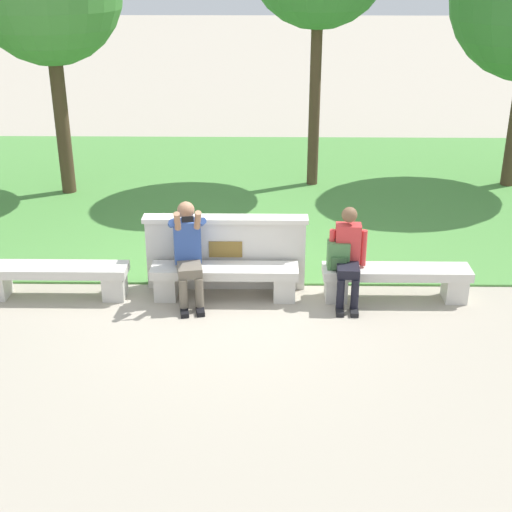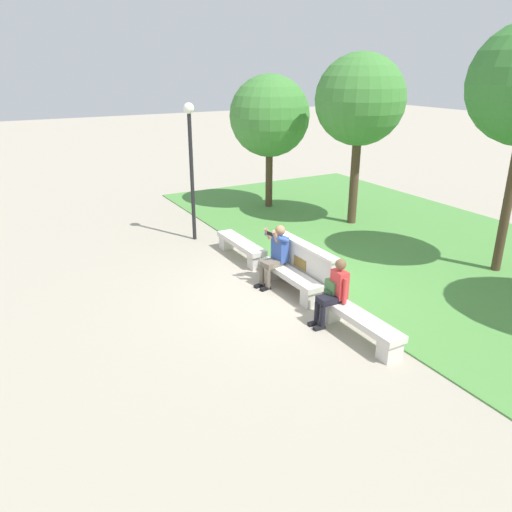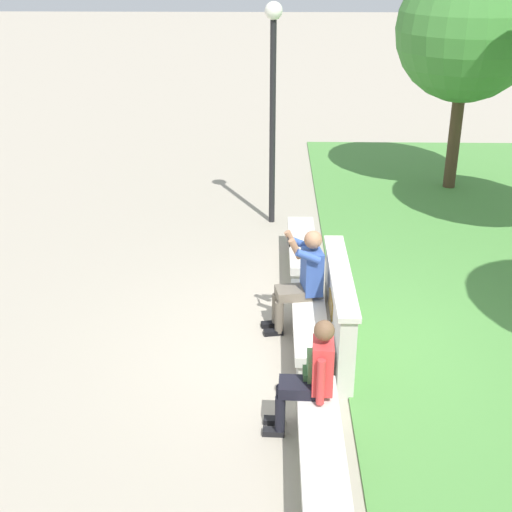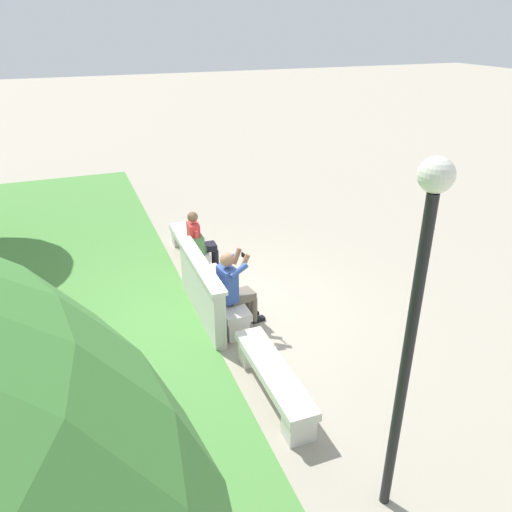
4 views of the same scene
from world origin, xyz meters
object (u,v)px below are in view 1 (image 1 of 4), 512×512
Objects in this scene: bench_near at (225,277)px; backpack at (338,255)px; bench_mid at (396,278)px; person_distant at (348,254)px; bench_main at (55,276)px; person_photographer at (188,248)px.

bench_near is 1.50m from backpack.
bench_near is at bearing 180.00° from bench_mid.
person_distant reaches higher than bench_mid.
person_photographer reaches higher than bench_main.
bench_main is at bearing 180.00° from bench_near.
bench_main is 1.45× the size of person_photographer.
person_photographer is at bearing -2.47° from bench_main.
bench_mid is 4.46× the size of backpack.
bench_main is at bearing 177.53° from person_photographer.
bench_main is 3.70m from backpack.
person_distant reaches higher than bench_main.
bench_mid is at bearing 1.63° from person_photographer.
bench_mid is 1.52× the size of person_distant.
bench_main and bench_near have the same top height.
person_distant is 2.94× the size of backpack.
bench_mid is at bearing 0.00° from bench_main.
person_photographer is 3.08× the size of backpack.
backpack is at bearing -0.40° from bench_near.
backpack is at bearing -179.24° from bench_mid.
backpack reaches higher than bench_mid.
person_photographer is (-2.68, -0.08, 0.44)m from bench_mid.
person_photographer is at bearing -179.72° from person_distant.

